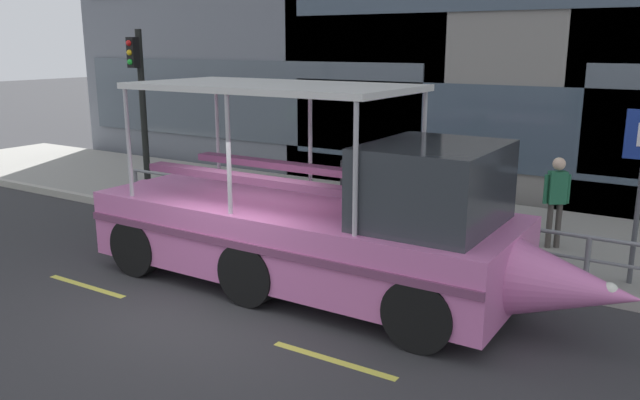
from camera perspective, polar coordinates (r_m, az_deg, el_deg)
ground_plane at (r=10.24m, az=-8.40°, el=-8.98°), size 120.00×120.00×0.00m
sidewalk at (r=14.66m, az=5.97°, el=-1.52°), size 32.00×4.80×0.18m
curb_edge at (r=12.57m, az=0.87°, el=-4.05°), size 32.00×0.18×0.18m
lane_centreline at (r=9.75m, az=-11.17°, el=-10.26°), size 25.80×0.12×0.01m
curb_guardrail at (r=12.53m, az=2.85°, el=-1.19°), size 12.24×0.09×0.78m
traffic_light_pole at (r=16.56m, az=-15.66°, el=8.82°), size 0.24×0.46×4.09m
duck_tour_boat at (r=10.26m, az=0.66°, el=-2.35°), size 8.83×2.61×3.30m
pedestrian_near_bow at (r=12.66m, az=20.24°, el=0.52°), size 0.42×0.34×1.72m
pedestrian_mid_left at (r=13.71m, az=4.97°, el=2.34°), size 0.24×0.50×1.74m
pedestrian_mid_right at (r=13.56m, az=2.53°, el=1.91°), size 0.24×0.46×1.61m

